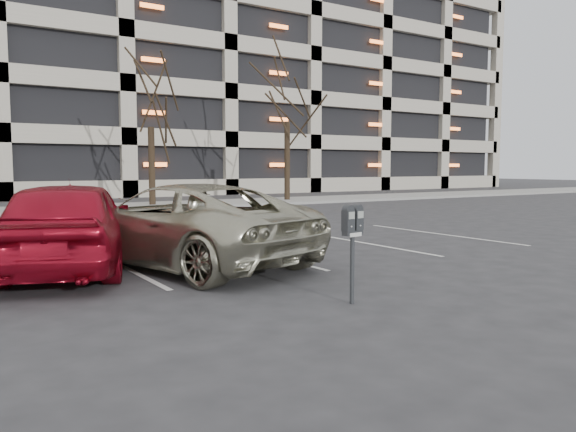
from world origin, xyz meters
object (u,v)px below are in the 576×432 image
at_px(tree_d, 287,72).
at_px(suv_silver, 182,224).
at_px(parking_meter, 353,230).
at_px(tree_c, 150,77).
at_px(car_red, 70,225).

height_order(tree_d, suv_silver, tree_d).
bearing_deg(parking_meter, tree_d, 50.25).
bearing_deg(tree_c, car_red, -114.18).
xyz_separation_m(parking_meter, suv_silver, (-0.75, 3.89, -0.23)).
xyz_separation_m(tree_c, parking_meter, (-3.70, -18.29, -4.63)).
relative_size(parking_meter, car_red, 0.27).
bearing_deg(suv_silver, tree_d, -145.05).
bearing_deg(tree_c, suv_silver, -107.17).
bearing_deg(car_red, tree_c, -94.47).
relative_size(tree_c, parking_meter, 6.19).
height_order(tree_d, parking_meter, tree_d).
relative_size(tree_c, tree_d, 0.87).
bearing_deg(tree_c, parking_meter, -101.45).
relative_size(tree_c, car_red, 1.67).
xyz_separation_m(parking_meter, car_red, (-2.56, 4.34, -0.17)).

